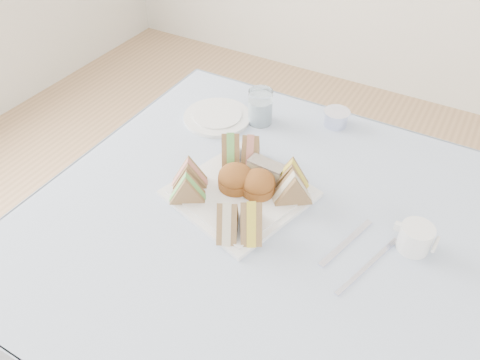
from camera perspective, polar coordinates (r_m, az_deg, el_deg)
The scene contains 20 objects.
table at distance 1.37m, azimuth 1.87°, elevation -15.50°, with size 0.90×0.90×0.74m, color brown.
tablecloth at distance 1.08m, azimuth 2.31°, elevation -4.67°, with size 1.02×1.02×0.01m, color #A9BFD6.
serving_plate at distance 1.12m, azimuth 0.00°, elevation -1.68°, with size 0.28×0.28×0.01m, color silver.
sandwich_fl_a at distance 1.12m, azimuth -6.23°, elevation 0.94°, with size 0.09×0.04×0.08m, color #A27D50, non-canonical shape.
sandwich_fl_b at distance 1.08m, azimuth -6.47°, elevation -0.84°, with size 0.08×0.04×0.08m, color #A27D50, non-canonical shape.
sandwich_fr_a at distance 1.00m, azimuth 1.36°, elevation -4.43°, with size 0.10×0.05×0.09m, color #A27D50, non-canonical shape.
sandwich_fr_b at distance 1.00m, azimuth -1.54°, elevation -4.48°, with size 0.09×0.04×0.08m, color #A27D50, non-canonical shape.
sandwich_bl_a at distance 1.18m, azimuth -1.15°, elevation 4.10°, with size 0.10×0.04×0.08m, color #A27D50, non-canonical shape.
sandwich_bl_b at distance 1.18m, azimuth 1.31°, elevation 3.98°, with size 0.09×0.04×0.08m, color #A27D50, non-canonical shape.
sandwich_br_a at distance 1.07m, azimuth 6.47°, elevation -0.84°, with size 0.09×0.04×0.08m, color #A27D50, non-canonical shape.
sandwich_br_b at distance 1.11m, azimuth 6.27°, elevation 0.83°, with size 0.09×0.04×0.08m, color #A27D50, non-canonical shape.
scone_left at distance 1.11m, azimuth -0.54°, elevation 0.25°, with size 0.08×0.08×0.06m, color #945927.
scone_right at distance 1.10m, azimuth 2.24°, elevation -0.44°, with size 0.08×0.08×0.05m, color #945927.
pastry_slice at distance 1.14m, azimuth 3.26°, elevation 1.26°, with size 0.09×0.04×0.04m, color #C6B58B.
side_plate at distance 1.38m, azimuth -2.79°, elevation 7.67°, with size 0.20×0.20×0.01m, color silver.
water_glass at distance 1.34m, azimuth 2.49°, elevation 8.90°, with size 0.07×0.07×0.10m, color white.
tea_strainer at distance 1.37m, azimuth 11.62°, elevation 7.34°, with size 0.08×0.08×0.04m, color silver.
knife at distance 1.04m, azimuth 12.84°, elevation -7.45°, with size 0.01×0.18×0.00m, color silver.
fork at distance 1.00m, azimuth 14.77°, elevation -10.59°, with size 0.01×0.17×0.00m, color silver.
creamer_jug at distance 1.06m, azimuth 20.59°, elevation -6.62°, with size 0.07×0.07×0.06m, color silver.
Camera 1 is at (0.33, -0.66, 1.52)m, focal length 35.00 mm.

